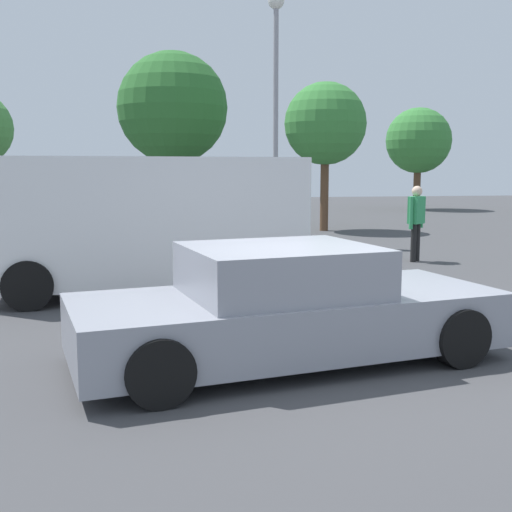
% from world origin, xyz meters
% --- Properties ---
extents(ground_plane, '(80.00, 80.00, 0.00)m').
position_xyz_m(ground_plane, '(0.00, 0.00, 0.00)').
color(ground_plane, '#424244').
extents(sedan_foreground, '(4.93, 2.69, 1.28)m').
position_xyz_m(sedan_foreground, '(-0.15, 0.17, 0.59)').
color(sedan_foreground, gray).
rests_on(sedan_foreground, ground_plane).
extents(dog, '(0.59, 0.23, 0.37)m').
position_xyz_m(dog, '(2.22, 1.90, 0.23)').
color(dog, white).
rests_on(dog, ground_plane).
extents(van_white, '(5.22, 2.53, 2.30)m').
position_xyz_m(van_white, '(-1.55, 4.44, 1.24)').
color(van_white, white).
rests_on(van_white, ground_plane).
extents(pedestrian, '(0.47, 0.44, 1.73)m').
position_xyz_m(pedestrian, '(4.46, 7.08, 1.03)').
color(pedestrian, black).
rests_on(pedestrian, ground_plane).
extents(light_post_far, '(0.44, 0.44, 6.83)m').
position_xyz_m(light_post_far, '(2.04, 11.13, 4.59)').
color(light_post_far, gray).
rests_on(light_post_far, ground_plane).
extents(tree_back_left, '(2.76, 2.76, 5.00)m').
position_xyz_m(tree_back_left, '(4.48, 14.57, 3.59)').
color(tree_back_left, brown).
rests_on(tree_back_left, ground_plane).
extents(tree_back_center, '(3.35, 3.35, 5.22)m').
position_xyz_m(tree_back_center, '(12.46, 24.82, 3.53)').
color(tree_back_center, brown).
rests_on(tree_back_center, ground_plane).
extents(tree_back_right, '(4.23, 4.23, 6.55)m').
position_xyz_m(tree_back_right, '(-0.40, 18.65, 4.42)').
color(tree_back_right, brown).
rests_on(tree_back_right, ground_plane).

